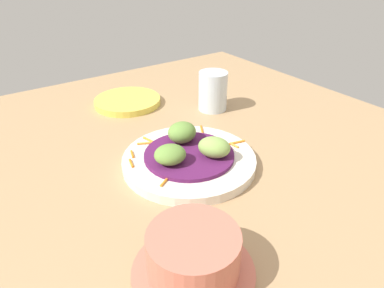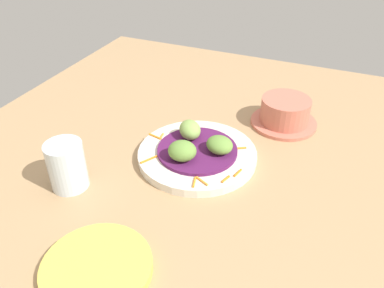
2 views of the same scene
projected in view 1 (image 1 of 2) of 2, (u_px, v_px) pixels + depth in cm
name	position (u px, v px, depth cm)	size (l,w,h in cm)	color
table_surface	(177.00, 177.00, 60.55)	(110.00, 110.00, 2.00)	tan
main_plate	(189.00, 160.00, 61.71)	(23.59, 23.59, 1.69)	silver
cabbage_bed	(189.00, 155.00, 61.11)	(15.86, 15.86, 0.70)	#51194C
carrot_garnish	(178.00, 147.00, 63.72)	(21.64, 15.44, 0.40)	orange
guac_scoop_left	(171.00, 155.00, 57.33)	(5.34, 4.74, 3.20)	olive
guac_scoop_center	(214.00, 147.00, 59.21)	(4.25, 5.60, 3.53)	#84A851
guac_scoop_right	(182.00, 132.00, 63.65)	(4.89, 5.41, 3.73)	olive
side_plate_small	(128.00, 101.00, 84.92)	(15.95, 15.95, 1.49)	#E0CC4C
terracotta_bowl	(193.00, 257.00, 40.19)	(14.79, 14.79, 6.31)	#C66B56
water_glass	(213.00, 91.00, 80.64)	(6.68, 6.68, 8.98)	silver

